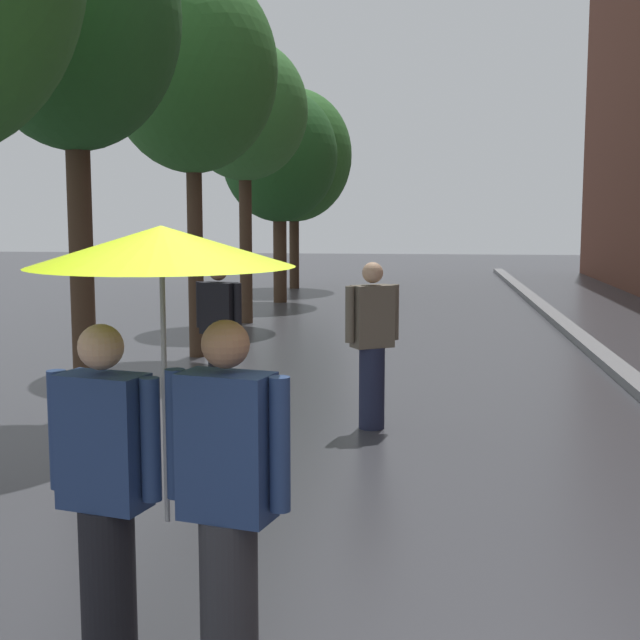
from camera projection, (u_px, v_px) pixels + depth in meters
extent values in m
cube|color=slate|center=(600.00, 354.00, 13.03)|extent=(0.30, 36.00, 0.12)
cylinder|color=#473323|center=(82.00, 268.00, 9.34)|extent=(0.25, 0.25, 3.15)
ellipsoid|color=#235623|center=(73.00, 14.00, 9.01)|extent=(2.22, 2.22, 2.78)
cylinder|color=#473323|center=(195.00, 254.00, 13.00)|extent=(0.23, 0.23, 3.10)
ellipsoid|color=#2D6628|center=(192.00, 69.00, 12.66)|extent=(2.49, 2.49, 2.97)
cylinder|color=#473323|center=(246.00, 244.00, 16.89)|extent=(0.24, 0.24, 3.07)
ellipsoid|color=#387533|center=(244.00, 110.00, 16.57)|extent=(2.41, 2.41, 2.65)
cylinder|color=#473323|center=(280.00, 254.00, 20.71)|extent=(0.32, 0.32, 2.29)
ellipsoid|color=#235623|center=(279.00, 155.00, 20.42)|extent=(2.71, 2.71, 3.09)
cylinder|color=#473323|center=(294.00, 247.00, 24.34)|extent=(0.27, 0.27, 2.31)
ellipsoid|color=#2D6628|center=(294.00, 155.00, 24.02)|extent=(3.18, 3.18, 3.62)
cylinder|color=black|center=(109.00, 593.00, 4.11)|extent=(0.26, 0.26, 0.84)
cube|color=navy|center=(104.00, 441.00, 4.02)|extent=(0.44, 0.31, 0.63)
sphere|color=tan|center=(101.00, 347.00, 3.97)|extent=(0.21, 0.21, 0.21)
cylinder|color=navy|center=(58.00, 430.00, 4.10)|extent=(0.09, 0.09, 0.56)
cylinder|color=navy|center=(151.00, 439.00, 3.93)|extent=(0.09, 0.09, 0.56)
cylinder|color=#2D2D33|center=(229.00, 611.00, 3.89)|extent=(0.26, 0.26, 0.86)
cube|color=navy|center=(227.00, 446.00, 3.80)|extent=(0.44, 0.31, 0.65)
sphere|color=#9E7051|center=(226.00, 344.00, 3.74)|extent=(0.21, 0.21, 0.21)
cylinder|color=navy|center=(176.00, 434.00, 3.88)|extent=(0.09, 0.09, 0.58)
cylinder|color=navy|center=(280.00, 444.00, 3.70)|extent=(0.09, 0.09, 0.58)
cylinder|color=#9E9EA3|center=(165.00, 394.00, 3.90)|extent=(0.02, 0.02, 1.18)
cone|color=#BCE019|center=(161.00, 246.00, 3.82)|extent=(1.18, 1.18, 0.18)
cylinder|color=black|center=(220.00, 367.00, 10.11)|extent=(0.26, 0.26, 0.79)
cube|color=black|center=(219.00, 308.00, 10.02)|extent=(0.45, 0.33, 0.59)
sphere|color=#9E7051|center=(218.00, 271.00, 9.97)|extent=(0.21, 0.21, 0.21)
cylinder|color=black|center=(238.00, 306.00, 9.91)|extent=(0.09, 0.09, 0.53)
cylinder|color=black|center=(200.00, 304.00, 10.12)|extent=(0.09, 0.09, 0.53)
cylinder|color=#1E233D|center=(372.00, 388.00, 8.83)|extent=(0.26, 0.26, 0.83)
cube|color=#665B4C|center=(372.00, 316.00, 8.74)|extent=(0.46, 0.39, 0.62)
sphere|color=tan|center=(373.00, 273.00, 8.68)|extent=(0.21, 0.21, 0.21)
cylinder|color=#665B4C|center=(394.00, 312.00, 8.83)|extent=(0.09, 0.09, 0.56)
cylinder|color=#665B4C|center=(350.00, 314.00, 8.63)|extent=(0.09, 0.09, 0.56)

